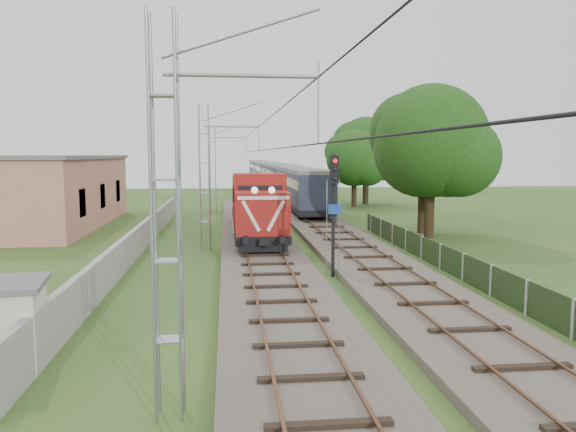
{
  "coord_description": "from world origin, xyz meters",
  "views": [
    {
      "loc": [
        -1.83,
        -19.08,
        5.29
      ],
      "look_at": [
        1.26,
        8.86,
        2.2
      ],
      "focal_mm": 35.0,
      "sensor_mm": 36.0,
      "label": 1
    }
  ],
  "objects": [
    {
      "name": "catenary",
      "position": [
        -2.95,
        12.0,
        4.05
      ],
      "size": [
        3.31,
        70.0,
        8.0
      ],
      "color": "gray",
      "rests_on": "ground"
    },
    {
      "name": "relay_hut",
      "position": [
        -7.4,
        -4.9,
        1.1
      ],
      "size": [
        2.39,
        2.39,
        2.18
      ],
      "color": "silver",
      "rests_on": "ground"
    },
    {
      "name": "ground",
      "position": [
        0.0,
        0.0,
        0.0
      ],
      "size": [
        140.0,
        140.0,
        0.0
      ],
      "primitive_type": "plane",
      "color": "#294E1D",
      "rests_on": "ground"
    },
    {
      "name": "boundary_wall",
      "position": [
        -6.5,
        12.0,
        0.75
      ],
      "size": [
        0.25,
        40.0,
        1.5
      ],
      "primitive_type": "cube",
      "color": "#9E9E99",
      "rests_on": "ground"
    },
    {
      "name": "tree_b",
      "position": [
        11.38,
        17.37,
        5.65
      ],
      "size": [
        6.99,
        6.66,
        9.06
      ],
      "color": "#392D17",
      "rests_on": "ground"
    },
    {
      "name": "signal_post",
      "position": [
        2.75,
        4.42,
        3.63
      ],
      "size": [
        0.57,
        0.45,
        5.28
      ],
      "color": "black",
      "rests_on": "ground"
    },
    {
      "name": "coach_rake",
      "position": [
        5.0,
        66.2,
        2.47
      ],
      "size": [
        2.96,
        88.33,
        3.42
      ],
      "color": "black",
      "rests_on": "ground"
    },
    {
      "name": "track_side",
      "position": [
        5.0,
        20.0,
        0.18
      ],
      "size": [
        4.2,
        80.0,
        0.45
      ],
      "color": "#6B6054",
      "rests_on": "ground"
    },
    {
      "name": "track_main",
      "position": [
        0.0,
        7.0,
        0.18
      ],
      "size": [
        4.2,
        70.0,
        0.45
      ],
      "color": "#6B6054",
      "rests_on": "ground"
    },
    {
      "name": "tree_d",
      "position": [
        13.13,
        39.63,
        5.79
      ],
      "size": [
        7.16,
        6.82,
        9.28
      ],
      "color": "#392D17",
      "rests_on": "ground"
    },
    {
      "name": "fence",
      "position": [
        8.0,
        3.0,
        0.6
      ],
      "size": [
        0.12,
        32.0,
        1.2
      ],
      "color": "black",
      "rests_on": "ground"
    },
    {
      "name": "tree_a",
      "position": [
        11.13,
        15.24,
        6.05
      ],
      "size": [
        7.48,
        7.13,
        9.7
      ],
      "color": "#392D17",
      "rests_on": "ground"
    },
    {
      "name": "tree_c",
      "position": [
        11.17,
        36.68,
        4.88
      ],
      "size": [
        6.04,
        5.75,
        7.83
      ],
      "color": "#392D17",
      "rests_on": "ground"
    },
    {
      "name": "station_building",
      "position": [
        -15.0,
        24.0,
        2.63
      ],
      "size": [
        8.4,
        20.4,
        5.22
      ],
      "color": "tan",
      "rests_on": "ground"
    },
    {
      "name": "locomotive",
      "position": [
        0.0,
        16.5,
        2.15
      ],
      "size": [
        2.84,
        16.24,
        4.12
      ],
      "color": "black",
      "rests_on": "ground"
    }
  ]
}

